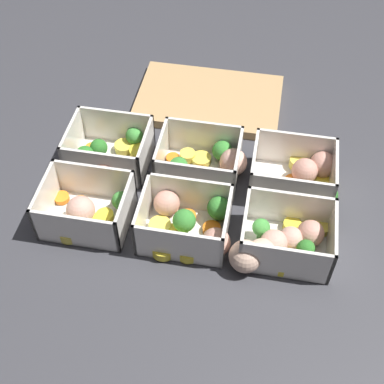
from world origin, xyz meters
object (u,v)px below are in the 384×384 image
object	(u,v)px
container_far_center	(203,165)
container_far_right	(299,176)
container_near_center	(189,224)
container_near_right	(279,243)
container_near_left	(87,210)
container_far_left	(110,154)

from	to	relation	value
container_far_center	container_far_right	size ratio (longest dim) A/B	1.02
container_far_right	container_near_center	bearing A→B (deg)	-141.12
container_near_right	container_far_right	xyz separation A→B (m)	(0.02, 0.14, -0.00)
container_near_center	container_far_right	xyz separation A→B (m)	(0.16, 0.13, 0.00)
container_far_center	container_near_center	bearing A→B (deg)	-90.56
container_far_right	container_near_left	bearing A→B (deg)	-157.84
container_near_center	container_near_left	bearing A→B (deg)	-179.20
container_near_left	container_near_right	xyz separation A→B (m)	(0.31, -0.01, 0.00)
container_near_left	container_far_center	world-z (taller)	same
container_near_center	container_near_right	bearing A→B (deg)	-4.56
container_near_right	container_far_left	xyz separation A→B (m)	(-0.31, 0.14, 0.00)
container_near_right	container_far_right	world-z (taller)	same
container_far_center	container_far_right	distance (m)	0.16
container_far_left	container_far_center	size ratio (longest dim) A/B	0.89
container_near_right	container_far_left	size ratio (longest dim) A/B	1.15
container_near_center	container_far_left	world-z (taller)	same
container_near_right	container_far_left	world-z (taller)	same
container_near_left	container_far_left	bearing A→B (deg)	89.26
container_far_right	container_near_right	bearing A→B (deg)	-98.75
container_near_center	container_far_right	distance (m)	0.21
container_near_center	container_far_center	xyz separation A→B (m)	(0.00, 0.13, 0.00)
container_near_left	container_far_center	bearing A→B (deg)	38.00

